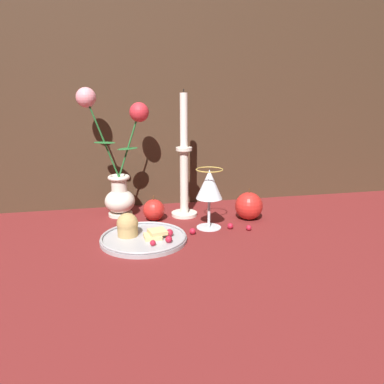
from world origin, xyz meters
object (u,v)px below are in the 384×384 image
(vase, at_px, (118,170))
(candlestick, at_px, (184,170))
(wine_glass, at_px, (209,187))
(plate_with_pastries, at_px, (141,235))
(apple_beside_vase, at_px, (154,210))
(apple_near_glass, at_px, (249,206))

(vase, bearing_deg, candlestick, -11.79)
(wine_glass, height_order, candlestick, candlestick)
(plate_with_pastries, height_order, apple_beside_vase, apple_beside_vase)
(candlestick, height_order, apple_beside_vase, candlestick)
(vase, xyz_separation_m, candlestick, (0.20, -0.04, 0.00))
(candlestick, bearing_deg, vase, 168.21)
(vase, distance_m, apple_beside_vase, 0.16)
(wine_glass, xyz_separation_m, apple_beside_vase, (-0.15, 0.10, -0.09))
(wine_glass, bearing_deg, vase, 146.01)
(wine_glass, distance_m, candlestick, 0.13)
(apple_beside_vase, distance_m, apple_near_glass, 0.29)
(candlestick, bearing_deg, apple_beside_vase, -164.55)
(plate_with_pastries, height_order, wine_glass, wine_glass)
(plate_with_pastries, relative_size, candlestick, 0.58)
(wine_glass, relative_size, candlestick, 0.44)
(apple_beside_vase, height_order, apple_near_glass, apple_near_glass)
(plate_with_pastries, distance_m, apple_near_glass, 0.35)
(apple_beside_vase, relative_size, apple_near_glass, 0.80)
(apple_beside_vase, xyz_separation_m, apple_near_glass, (0.28, -0.05, 0.01))
(apple_near_glass, bearing_deg, vase, 162.93)
(vase, height_order, apple_near_glass, vase)
(candlestick, bearing_deg, wine_glass, -69.10)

